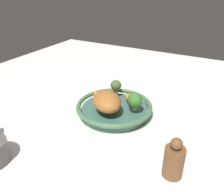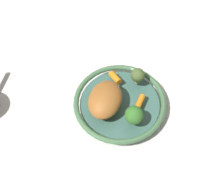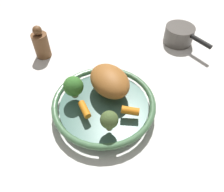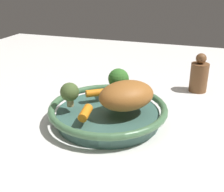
{
  "view_description": "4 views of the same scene",
  "coord_description": "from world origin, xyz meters",
  "px_view_note": "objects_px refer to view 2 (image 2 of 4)",
  "views": [
    {
      "loc": [
        0.36,
        -0.68,
        0.48
      ],
      "look_at": [
        -0.01,
        -0.0,
        0.08
      ],
      "focal_mm": 36.71,
      "sensor_mm": 36.0,
      "label": 1
    },
    {
      "loc": [
        0.45,
        -0.27,
        0.88
      ],
      "look_at": [
        -0.02,
        -0.02,
        0.06
      ],
      "focal_mm": 50.06,
      "sensor_mm": 36.0,
      "label": 2
    },
    {
      "loc": [
        -0.11,
        0.37,
        0.52
      ],
      "look_at": [
        -0.02,
        0.0,
        0.07
      ],
      "focal_mm": 34.84,
      "sensor_mm": 36.0,
      "label": 3
    },
    {
      "loc": [
        -0.6,
        -0.22,
        0.34
      ],
      "look_at": [
        0.01,
        -0.01,
        0.07
      ],
      "focal_mm": 45.8,
      "sensor_mm": 36.0,
      "label": 4
    }
  ],
  "objects_px": {
    "serving_bowl": "(120,104)",
    "roast_chicken_piece": "(105,99)",
    "baby_carrot_center": "(115,78)",
    "broccoli_floret_edge": "(134,115)",
    "baby_carrot_near_rim": "(140,102)",
    "broccoli_floret_small": "(138,75)"
  },
  "relations": [
    {
      "from": "serving_bowl",
      "to": "roast_chicken_piece",
      "type": "bearing_deg",
      "value": -96.35
    },
    {
      "from": "serving_bowl",
      "to": "roast_chicken_piece",
      "type": "relative_size",
      "value": 2.16
    },
    {
      "from": "baby_carrot_center",
      "to": "broccoli_floret_edge",
      "type": "xyz_separation_m",
      "value": [
        0.16,
        -0.03,
        0.03
      ]
    },
    {
      "from": "roast_chicken_piece",
      "to": "baby_carrot_near_rim",
      "type": "bearing_deg",
      "value": 64.88
    },
    {
      "from": "broccoli_floret_small",
      "to": "broccoli_floret_edge",
      "type": "relative_size",
      "value": 0.89
    },
    {
      "from": "baby_carrot_center",
      "to": "baby_carrot_near_rim",
      "type": "bearing_deg",
      "value": 10.9
    },
    {
      "from": "broccoli_floret_small",
      "to": "broccoli_floret_edge",
      "type": "distance_m",
      "value": 0.15
    },
    {
      "from": "broccoli_floret_edge",
      "to": "broccoli_floret_small",
      "type": "bearing_deg",
      "value": 145.13
    },
    {
      "from": "baby_carrot_center",
      "to": "baby_carrot_near_rim",
      "type": "height_order",
      "value": "baby_carrot_center"
    },
    {
      "from": "baby_carrot_near_rim",
      "to": "broccoli_floret_small",
      "type": "xyz_separation_m",
      "value": [
        -0.08,
        0.04,
        0.03
      ]
    },
    {
      "from": "serving_bowl",
      "to": "baby_carrot_center",
      "type": "bearing_deg",
      "value": 162.31
    },
    {
      "from": "serving_bowl",
      "to": "roast_chicken_piece",
      "type": "xyz_separation_m",
      "value": [
        -0.01,
        -0.05,
        0.06
      ]
    },
    {
      "from": "baby_carrot_center",
      "to": "broccoli_floret_small",
      "type": "distance_m",
      "value": 0.08
    },
    {
      "from": "roast_chicken_piece",
      "to": "broccoli_floret_small",
      "type": "relative_size",
      "value": 2.29
    },
    {
      "from": "baby_carrot_center",
      "to": "broccoli_floret_edge",
      "type": "relative_size",
      "value": 0.71
    },
    {
      "from": "baby_carrot_near_rim",
      "to": "broccoli_floret_small",
      "type": "distance_m",
      "value": 0.09
    },
    {
      "from": "roast_chicken_piece",
      "to": "broccoli_floret_small",
      "type": "distance_m",
      "value": 0.14
    },
    {
      "from": "serving_bowl",
      "to": "broccoli_floret_small",
      "type": "relative_size",
      "value": 4.94
    },
    {
      "from": "broccoli_floret_small",
      "to": "serving_bowl",
      "type": "bearing_deg",
      "value": -66.25
    },
    {
      "from": "roast_chicken_piece",
      "to": "broccoli_floret_small",
      "type": "height_order",
      "value": "roast_chicken_piece"
    },
    {
      "from": "broccoli_floret_small",
      "to": "baby_carrot_center",
      "type": "bearing_deg",
      "value": -125.66
    },
    {
      "from": "baby_carrot_center",
      "to": "broccoli_floret_small",
      "type": "relative_size",
      "value": 0.79
    }
  ]
}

